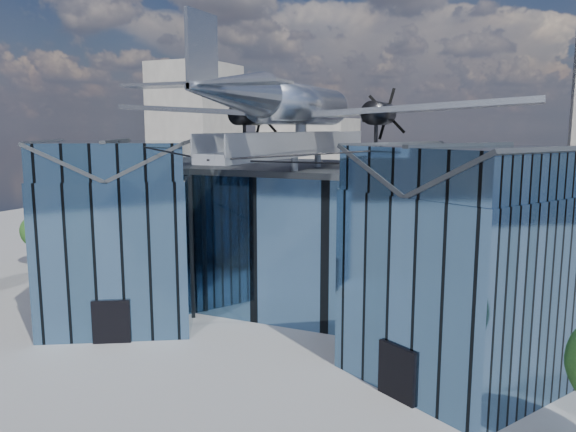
% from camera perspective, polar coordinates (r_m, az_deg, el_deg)
% --- Properties ---
extents(ground_plane, '(120.00, 120.00, 0.00)m').
position_cam_1_polar(ground_plane, '(34.59, -1.38, -12.35)').
color(ground_plane, gray).
extents(museum, '(32.88, 24.50, 17.60)m').
position_cam_1_polar(museum, '(38.21, 2.34, -1.65)').
color(museum, '#46698E').
rests_on(museum, ground).
extents(bg_towers, '(77.00, 24.50, 26.00)m').
position_cam_1_polar(bg_towers, '(80.57, 15.30, 6.83)').
color(bg_towers, gray).
rests_on(bg_towers, ground).
extents(tree_side_w, '(3.61, 3.61, 4.77)m').
position_cam_1_polar(tree_side_w, '(56.18, -24.10, -1.39)').
color(tree_side_w, '#372416').
rests_on(tree_side_w, ground).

